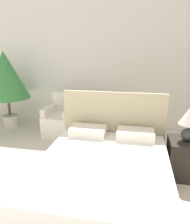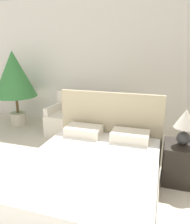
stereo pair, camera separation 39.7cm
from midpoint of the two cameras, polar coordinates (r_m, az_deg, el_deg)
wall_back at (r=5.11m, az=5.52°, el=12.41°), size 10.00×0.06×2.90m
bed at (r=2.86m, az=3.57°, el=-15.83°), size 1.63×1.97×1.15m
armchair_near_window_left at (r=4.74m, az=-5.79°, el=-2.34°), size 0.60×0.72×0.86m
armchair_near_window_right at (r=4.48m, az=4.99°, el=-3.47°), size 0.59×0.71×0.86m
potted_palm at (r=5.31m, az=-18.39°, el=8.97°), size 0.98×0.98×1.75m
nightstand at (r=3.39m, az=24.31°, el=-12.02°), size 0.43×0.49×0.55m
table_lamp at (r=3.17m, az=25.92°, el=-2.62°), size 0.29×0.29×0.50m
side_table at (r=4.61m, az=-0.59°, el=-3.84°), size 0.37×0.37×0.41m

